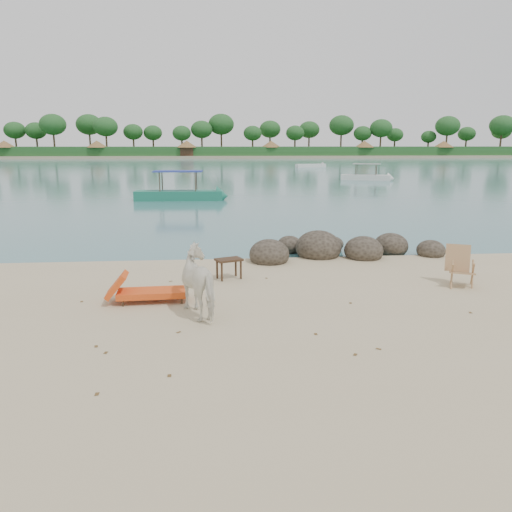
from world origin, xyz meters
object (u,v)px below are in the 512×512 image
Objects in this scene: side_table at (229,270)px; deck_chair at (463,268)px; lounge_chair at (153,290)px; boat_near at (178,176)px; cow at (203,282)px; boulders at (335,250)px.

side_table is 0.67× the size of deck_chair.
boat_near is (-0.79, 22.58, 1.28)m from lounge_chair.
boat_near reaches higher than cow.
boulders is 4.55m from deck_chair.
cow is 1.65× the size of deck_chair.
boat_near is (-2.61, 20.74, 1.31)m from side_table.
lounge_chair is 22.63m from boat_near.
side_table is at bearing -127.78° from cow.
boat_near is at bearing 108.86° from boulders.
side_table is 0.11× the size of boat_near.
deck_chair is at bearing 168.20° from cow.
lounge_chair is 0.31× the size of boat_near.
cow is 2.90m from side_table.
deck_chair is (6.56, 1.52, -0.20)m from cow.
deck_chair is at bearing -33.61° from side_table.
lounge_chair is at bearing -156.20° from side_table.
lounge_chair is at bearing -63.64° from cow.
side_table is (-3.57, -2.62, 0.06)m from boulders.
deck_chair is (5.91, -1.27, 0.24)m from side_table.
boat_near reaches higher than deck_chair.
boat_near reaches higher than lounge_chair.
cow is 6.73m from deck_chair.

